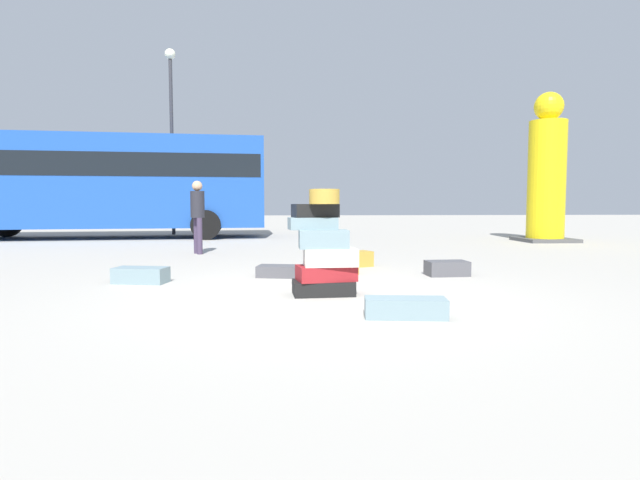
{
  "coord_description": "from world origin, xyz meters",
  "views": [
    {
      "loc": [
        -0.46,
        -5.95,
        1.1
      ],
      "look_at": [
        0.02,
        0.58,
        0.62
      ],
      "focal_mm": 28.34,
      "sensor_mm": 36.0,
      "label": 1
    }
  ],
  "objects_px": {
    "suitcase_tan_behind_tower": "(349,259)",
    "suitcase_charcoal_right_side": "(447,268)",
    "suitcase_tan_white_trunk": "(339,268)",
    "yellow_dummy_statue": "(547,176)",
    "suitcase_charcoal_left_side": "(281,271)",
    "suitcase_slate_foreground_far": "(406,308)",
    "person_bearded_onlooker": "(198,210)",
    "parked_bus": "(101,180)",
    "suitcase_slate_foreground_near": "(141,275)",
    "lamp_post": "(171,115)",
    "suitcase_tower": "(323,250)"
  },
  "relations": [
    {
      "from": "suitcase_slate_foreground_far",
      "to": "yellow_dummy_statue",
      "type": "relative_size",
      "value": 0.18
    },
    {
      "from": "suitcase_charcoal_right_side",
      "to": "yellow_dummy_statue",
      "type": "relative_size",
      "value": 0.14
    },
    {
      "from": "suitcase_tan_behind_tower",
      "to": "suitcase_charcoal_right_side",
      "type": "distance_m",
      "value": 1.76
    },
    {
      "from": "suitcase_charcoal_right_side",
      "to": "yellow_dummy_statue",
      "type": "distance_m",
      "value": 8.46
    },
    {
      "from": "suitcase_tan_white_trunk",
      "to": "suitcase_slate_foreground_near",
      "type": "distance_m",
      "value": 2.91
    },
    {
      "from": "suitcase_charcoal_right_side",
      "to": "suitcase_slate_foreground_far",
      "type": "xyz_separation_m",
      "value": [
        -1.31,
        -2.74,
        -0.02
      ]
    },
    {
      "from": "suitcase_tan_behind_tower",
      "to": "parked_bus",
      "type": "height_order",
      "value": "parked_bus"
    },
    {
      "from": "suitcase_tan_white_trunk",
      "to": "suitcase_charcoal_right_side",
      "type": "height_order",
      "value": "suitcase_charcoal_right_side"
    },
    {
      "from": "yellow_dummy_statue",
      "to": "suitcase_charcoal_left_side",
      "type": "bearing_deg",
      "value": -139.32
    },
    {
      "from": "suitcase_slate_foreground_far",
      "to": "lamp_post",
      "type": "height_order",
      "value": "lamp_post"
    },
    {
      "from": "suitcase_tan_behind_tower",
      "to": "suitcase_charcoal_right_side",
      "type": "xyz_separation_m",
      "value": [
        1.35,
        -1.13,
        -0.02
      ]
    },
    {
      "from": "suitcase_tan_white_trunk",
      "to": "suitcase_tan_behind_tower",
      "type": "xyz_separation_m",
      "value": [
        0.28,
        0.84,
        0.04
      ]
    },
    {
      "from": "suitcase_tan_behind_tower",
      "to": "yellow_dummy_statue",
      "type": "distance_m",
      "value": 8.56
    },
    {
      "from": "suitcase_tan_white_trunk",
      "to": "suitcase_tan_behind_tower",
      "type": "bearing_deg",
      "value": 62.41
    },
    {
      "from": "suitcase_tower",
      "to": "suitcase_tan_behind_tower",
      "type": "distance_m",
      "value": 2.71
    },
    {
      "from": "suitcase_charcoal_left_side",
      "to": "person_bearded_onlooker",
      "type": "height_order",
      "value": "person_bearded_onlooker"
    },
    {
      "from": "person_bearded_onlooker",
      "to": "yellow_dummy_statue",
      "type": "height_order",
      "value": "yellow_dummy_statue"
    },
    {
      "from": "suitcase_slate_foreground_near",
      "to": "yellow_dummy_statue",
      "type": "bearing_deg",
      "value": 47.43
    },
    {
      "from": "suitcase_charcoal_right_side",
      "to": "suitcase_slate_foreground_far",
      "type": "bearing_deg",
      "value": -118.15
    },
    {
      "from": "suitcase_charcoal_right_side",
      "to": "suitcase_charcoal_left_side",
      "type": "height_order",
      "value": "suitcase_charcoal_right_side"
    },
    {
      "from": "suitcase_tan_white_trunk",
      "to": "lamp_post",
      "type": "relative_size",
      "value": 0.09
    },
    {
      "from": "suitcase_tan_white_trunk",
      "to": "suitcase_charcoal_left_side",
      "type": "distance_m",
      "value": 0.93
    },
    {
      "from": "suitcase_tower",
      "to": "suitcase_charcoal_left_side",
      "type": "distance_m",
      "value": 1.65
    },
    {
      "from": "suitcase_tan_white_trunk",
      "to": "suitcase_tan_behind_tower",
      "type": "height_order",
      "value": "suitcase_tan_behind_tower"
    },
    {
      "from": "suitcase_tower",
      "to": "lamp_post",
      "type": "bearing_deg",
      "value": 109.7
    },
    {
      "from": "suitcase_slate_foreground_near",
      "to": "parked_bus",
      "type": "xyz_separation_m",
      "value": [
        -3.73,
        9.27,
        1.73
      ]
    },
    {
      "from": "suitcase_charcoal_left_side",
      "to": "parked_bus",
      "type": "height_order",
      "value": "parked_bus"
    },
    {
      "from": "suitcase_tan_white_trunk",
      "to": "yellow_dummy_statue",
      "type": "distance_m",
      "value": 9.32
    },
    {
      "from": "suitcase_slate_foreground_far",
      "to": "person_bearded_onlooker",
      "type": "xyz_separation_m",
      "value": [
        -3.02,
        6.38,
        0.85
      ]
    },
    {
      "from": "suitcase_charcoal_left_side",
      "to": "lamp_post",
      "type": "xyz_separation_m",
      "value": [
        -3.82,
        10.6,
        4.07
      ]
    },
    {
      "from": "suitcase_tower",
      "to": "suitcase_charcoal_left_side",
      "type": "height_order",
      "value": "suitcase_tower"
    },
    {
      "from": "suitcase_tan_behind_tower",
      "to": "suitcase_slate_foreground_near",
      "type": "bearing_deg",
      "value": -177.08
    },
    {
      "from": "suitcase_slate_foreground_far",
      "to": "suitcase_charcoal_left_side",
      "type": "bearing_deg",
      "value": 120.62
    },
    {
      "from": "suitcase_slate_foreground_near",
      "to": "parked_bus",
      "type": "distance_m",
      "value": 10.14
    },
    {
      "from": "suitcase_tan_white_trunk",
      "to": "yellow_dummy_statue",
      "type": "height_order",
      "value": "yellow_dummy_statue"
    },
    {
      "from": "suitcase_tan_white_trunk",
      "to": "lamp_post",
      "type": "xyz_separation_m",
      "value": [
        -4.72,
        10.35,
        4.06
      ]
    },
    {
      "from": "suitcase_tan_behind_tower",
      "to": "suitcase_charcoal_right_side",
      "type": "height_order",
      "value": "suitcase_tan_behind_tower"
    },
    {
      "from": "suitcase_tan_white_trunk",
      "to": "suitcase_charcoal_left_side",
      "type": "bearing_deg",
      "value": -173.99
    },
    {
      "from": "suitcase_slate_foreground_near",
      "to": "yellow_dummy_statue",
      "type": "relative_size",
      "value": 0.17
    },
    {
      "from": "person_bearded_onlooker",
      "to": "lamp_post",
      "type": "distance_m",
      "value": 7.97
    },
    {
      "from": "suitcase_charcoal_right_side",
      "to": "suitcase_charcoal_left_side",
      "type": "xyz_separation_m",
      "value": [
        -2.52,
        0.05,
        -0.03
      ]
    },
    {
      "from": "suitcase_slate_foreground_far",
      "to": "lamp_post",
      "type": "relative_size",
      "value": 0.12
    },
    {
      "from": "suitcase_charcoal_right_side",
      "to": "lamp_post",
      "type": "height_order",
      "value": "lamp_post"
    },
    {
      "from": "suitcase_tan_behind_tower",
      "to": "lamp_post",
      "type": "height_order",
      "value": "lamp_post"
    },
    {
      "from": "suitcase_tan_white_trunk",
      "to": "suitcase_slate_foreground_near",
      "type": "xyz_separation_m",
      "value": [
        -2.82,
        -0.69,
        0.01
      ]
    },
    {
      "from": "suitcase_tower",
      "to": "suitcase_tan_behind_tower",
      "type": "xyz_separation_m",
      "value": [
        0.66,
        2.59,
        -0.41
      ]
    },
    {
      "from": "lamp_post",
      "to": "yellow_dummy_statue",
      "type": "bearing_deg",
      "value": -19.79
    },
    {
      "from": "suitcase_charcoal_right_side",
      "to": "yellow_dummy_statue",
      "type": "bearing_deg",
      "value": 49.82
    },
    {
      "from": "person_bearded_onlooker",
      "to": "yellow_dummy_statue",
      "type": "distance_m",
      "value": 9.87
    },
    {
      "from": "suitcase_tower",
      "to": "suitcase_charcoal_right_side",
      "type": "relative_size",
      "value": 2.06
    }
  ]
}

